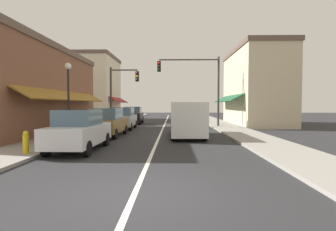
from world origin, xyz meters
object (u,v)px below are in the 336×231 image
parked_car_third_left (123,118)px  traffic_signal_left_corner (120,88)px  parked_car_nearest_left (79,130)px  traffic_signal_mast_arm (198,79)px  parked_car_far_left (133,115)px  van_in_lane (187,118)px  fire_hydrant (26,142)px  parked_car_second_left (108,122)px  street_lamp_left_near (68,87)px

parked_car_third_left → traffic_signal_left_corner: 3.78m
parked_car_nearest_left → traffic_signal_mast_arm: traffic_signal_mast_arm is taller
parked_car_far_left → van_in_lane: size_ratio=0.80×
fire_hydrant → parked_car_far_left: bearing=84.7°
parked_car_second_left → street_lamp_left_near: street_lamp_left_near is taller
parked_car_far_left → van_in_lane: (4.94, -10.61, 0.27)m
fire_hydrant → parked_car_nearest_left: bearing=39.2°
parked_car_second_left → van_in_lane: size_ratio=0.80×
parked_car_second_left → fire_hydrant: parked_car_second_left is taller
parked_car_second_left → traffic_signal_left_corner: 7.86m
parked_car_third_left → fire_hydrant: size_ratio=4.75×
traffic_signal_left_corner → street_lamp_left_near: traffic_signal_left_corner is taller
van_in_lane → traffic_signal_left_corner: bearing=126.5°
parked_car_nearest_left → parked_car_third_left: 9.72m
street_lamp_left_near → fire_hydrant: street_lamp_left_near is taller
traffic_signal_left_corner → fire_hydrant: bearing=-93.6°
parked_car_nearest_left → traffic_signal_mast_arm: 13.53m
parked_car_far_left → fire_hydrant: parked_car_far_left is taller
parked_car_second_left → van_in_lane: 4.94m
parked_car_third_left → van_in_lane: van_in_lane is taller
parked_car_nearest_left → traffic_signal_left_corner: bearing=93.9°
parked_car_nearest_left → traffic_signal_left_corner: 12.62m
traffic_signal_left_corner → street_lamp_left_near: 9.09m
parked_car_third_left → parked_car_second_left: bearing=-91.5°
traffic_signal_mast_arm → parked_car_second_left: bearing=-133.2°
parked_car_nearest_left → traffic_signal_left_corner: (-0.74, 12.32, 2.63)m
parked_car_far_left → parked_car_third_left: bearing=-91.0°
parked_car_nearest_left → parked_car_far_left: (-0.04, 15.42, 0.00)m
parked_car_third_left → parked_car_far_left: size_ratio=1.00×
parked_car_nearest_left → parked_car_third_left: size_ratio=1.00×
parked_car_second_left → fire_hydrant: 6.45m
traffic_signal_left_corner → parked_car_third_left: bearing=-73.8°
parked_car_nearest_left → van_in_lane: size_ratio=0.79×
parked_car_third_left → traffic_signal_mast_arm: traffic_signal_mast_arm is taller
parked_car_far_left → traffic_signal_mast_arm: size_ratio=0.68×
parked_car_far_left → street_lamp_left_near: street_lamp_left_near is taller
parked_car_far_left → van_in_lane: bearing=-66.6°
parked_car_second_left → parked_car_nearest_left: bearing=-88.2°
van_in_lane → fire_hydrant: van_in_lane is taller
parked_car_nearest_left → fire_hydrant: (-1.60, -1.30, -0.33)m
parked_car_nearest_left → parked_car_second_left: size_ratio=0.99×
parked_car_nearest_left → van_in_lane: 6.87m
traffic_signal_mast_arm → parked_car_nearest_left: bearing=-118.2°
parked_car_nearest_left → street_lamp_left_near: (-1.80, 3.32, 2.06)m
traffic_signal_left_corner → fire_hydrant: size_ratio=6.16×
parked_car_far_left → traffic_signal_mast_arm: (6.23, -3.86, 3.31)m
parked_car_second_left → parked_car_far_left: bearing=91.5°
van_in_lane → fire_hydrant: 8.94m
parked_car_third_left → street_lamp_left_near: (-1.82, -6.41, 2.06)m
parked_car_second_left → fire_hydrant: (-1.57, -6.25, -0.33)m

